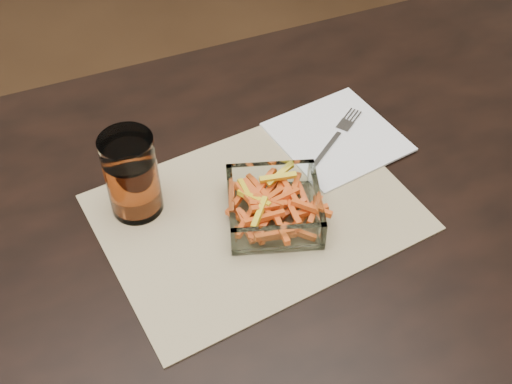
% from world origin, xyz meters
% --- Properties ---
extents(dining_table, '(1.60, 0.90, 0.75)m').
position_xyz_m(dining_table, '(0.00, 0.00, 0.66)').
color(dining_table, black).
rests_on(dining_table, ground).
extents(placemat, '(0.49, 0.38, 0.00)m').
position_xyz_m(placemat, '(0.00, 0.02, 0.75)').
color(placemat, tan).
rests_on(placemat, dining_table).
extents(glass_bowl, '(0.17, 0.17, 0.05)m').
position_xyz_m(glass_bowl, '(0.02, -0.00, 0.77)').
color(glass_bowl, white).
rests_on(glass_bowl, placemat).
extents(tumbler, '(0.08, 0.08, 0.14)m').
position_xyz_m(tumbler, '(-0.16, 0.10, 0.82)').
color(tumbler, white).
rests_on(tumbler, placemat).
extents(napkin, '(0.21, 0.21, 0.00)m').
position_xyz_m(napkin, '(0.19, 0.12, 0.76)').
color(napkin, white).
rests_on(napkin, placemat).
extents(fork, '(0.14, 0.11, 0.00)m').
position_xyz_m(fork, '(0.19, 0.12, 0.76)').
color(fork, silver).
rests_on(fork, napkin).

